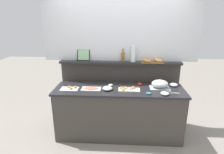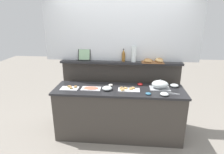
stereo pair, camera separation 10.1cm
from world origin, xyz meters
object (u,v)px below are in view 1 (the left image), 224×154
condiment_bowl_red (149,93)px  condiment_bowl_dark (140,84)px  glass_bowl_large (174,85)px  condiment_bowl_teal (111,85)px  serving_cloche (160,84)px  framed_picture (84,55)px  cold_cuts_platter (91,89)px  sandwich_platter_side (128,89)px  water_carafe (133,54)px  sandwich_platter_rear (70,89)px  vinegar_bottle_amber (123,56)px  serving_tongs (174,93)px  glass_bowl_medium (107,88)px  glass_bowl_small (165,93)px  bread_basket (153,60)px

condiment_bowl_red → condiment_bowl_dark: bearing=104.7°
glass_bowl_large → condiment_bowl_teal: bearing=-177.6°
serving_cloche → framed_picture: bearing=164.5°
cold_cuts_platter → condiment_bowl_red: size_ratio=3.71×
sandwich_platter_side → framed_picture: 1.09m
framed_picture → water_carafe: (0.94, -0.04, 0.04)m
condiment_bowl_red → sandwich_platter_side: bearing=153.6°
cold_cuts_platter → glass_bowl_large: size_ratio=2.28×
sandwich_platter_rear → vinegar_bottle_amber: 1.14m
serving_tongs → glass_bowl_medium: bearing=176.4°
sandwich_platter_rear → serving_tongs: (1.74, -0.08, -0.00)m
sandwich_platter_side → serving_tongs: size_ratio=1.95×
glass_bowl_medium → serving_tongs: glass_bowl_medium is taller
glass_bowl_medium → glass_bowl_small: glass_bowl_medium is taller
condiment_bowl_dark → water_carafe: size_ratio=0.35×
glass_bowl_large → condiment_bowl_dark: 0.60m
condiment_bowl_teal → framed_picture: 0.79m
sandwich_platter_rear → bread_basket: 1.58m
sandwich_platter_rear → glass_bowl_medium: glass_bowl_medium is taller
sandwich_platter_rear → glass_bowl_large: (1.81, 0.25, 0.02)m
cold_cuts_platter → serving_cloche: 1.19m
glass_bowl_small → condiment_bowl_dark: bearing=129.4°
cold_cuts_platter → framed_picture: framed_picture is taller
condiment_bowl_dark → condiment_bowl_teal: bearing=-171.4°
sandwich_platter_rear → cold_cuts_platter: size_ratio=0.91×
glass_bowl_small → water_carafe: size_ratio=0.45×
framed_picture → glass_bowl_large: bearing=-9.4°
serving_tongs → glass_bowl_large: bearing=78.5°
condiment_bowl_teal → vinegar_bottle_amber: (0.21, 0.31, 0.47)m
sandwich_platter_side → condiment_bowl_red: bearing=-26.4°
serving_cloche → vinegar_bottle_amber: vinegar_bottle_amber is taller
glass_bowl_small → sandwich_platter_rear: bearing=174.4°
sandwich_platter_rear → glass_bowl_large: 1.83m
glass_bowl_small → glass_bowl_large: bearing=59.7°
glass_bowl_small → condiment_bowl_red: (-0.25, 0.02, -0.01)m
water_carafe → glass_bowl_medium: bearing=-131.5°
sandwich_platter_rear → serving_cloche: serving_cloche is taller
glass_bowl_large → framed_picture: framed_picture is taller
glass_bowl_large → serving_tongs: bearing=-101.5°
sandwich_platter_rear → condiment_bowl_red: sandwich_platter_rear is taller
condiment_bowl_teal → serving_tongs: bearing=-14.9°
condiment_bowl_dark → vinegar_bottle_amber: 0.61m
sandwich_platter_rear → vinegar_bottle_amber: size_ratio=1.29×
sandwich_platter_side → cold_cuts_platter: sandwich_platter_side is taller
serving_tongs → vinegar_bottle_amber: size_ratio=0.79×
glass_bowl_large → condiment_bowl_red: (-0.49, -0.39, -0.01)m
serving_cloche → framed_picture: framed_picture is taller
serving_cloche → serving_tongs: serving_cloche is taller
glass_bowl_medium → vinegar_bottle_amber: vinegar_bottle_amber is taller
condiment_bowl_teal → condiment_bowl_dark: (0.53, 0.08, 0.00)m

